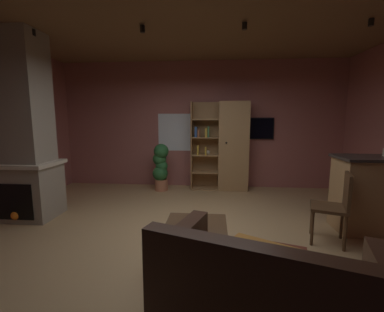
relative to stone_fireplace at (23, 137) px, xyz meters
The scene contains 17 objects.
floor 3.01m from the stone_fireplace, 10.81° to the right, with size 6.41×5.43×0.02m, color tan.
wall_back 3.48m from the stone_fireplace, 40.08° to the left, with size 6.53×0.06×2.88m, color #9E5B56.
ceiling 3.14m from the stone_fireplace, 10.81° to the right, with size 6.41×5.43×0.02m, color brown.
window_pane_back 3.01m from the stone_fireplace, 47.14° to the left, with size 0.76×0.01×0.86m, color white.
stone_fireplace is the anchor object (origin of this frame).
bookshelf_cabinet 3.86m from the stone_fireplace, 30.64° to the left, with size 1.27×0.41×1.96m.
leather_couch 4.07m from the stone_fireplace, 31.02° to the right, with size 1.81×1.37×0.84m.
coffee_table 3.15m from the stone_fireplace, 22.21° to the right, with size 0.66×0.65×0.45m.
table_book_0 3.15m from the stone_fireplace, 22.50° to the right, with size 0.13×0.11×0.02m, color gold.
table_book_1 3.11m from the stone_fireplace, 22.28° to the right, with size 0.13×0.08×0.02m, color #2D4C8C.
dining_chair 4.61m from the stone_fireplace, ahead, with size 0.53×0.53×0.92m.
potted_floor_plant 2.61m from the stone_fireplace, 43.87° to the left, with size 0.36×0.35×1.05m.
wall_mounted_tv 4.45m from the stone_fireplace, 29.21° to the left, with size 0.86×0.06×0.49m.
track_light_spot_0 1.55m from the stone_fireplace, 11.54° to the right, with size 0.07×0.07×0.09m, color black.
track_light_spot_1 2.48m from the stone_fireplace, ahead, with size 0.07×0.07×0.09m, color black.
track_light_spot_2 3.69m from the stone_fireplace, ahead, with size 0.07×0.07×0.09m, color black.
track_light_spot_3 5.20m from the stone_fireplace, ahead, with size 0.07×0.07×0.09m, color black.
Camera 1 is at (0.31, -3.26, 1.58)m, focal length 23.95 mm.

